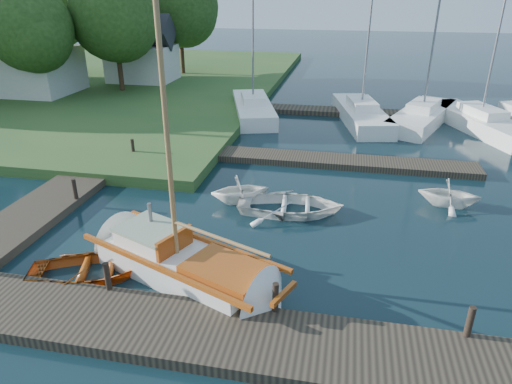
% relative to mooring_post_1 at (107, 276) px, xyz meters
% --- Properties ---
extents(ground, '(160.00, 160.00, 0.00)m').
position_rel_mooring_post_1_xyz_m(ground, '(3.00, 5.00, -0.70)').
color(ground, black).
rests_on(ground, ground).
extents(near_dock, '(18.00, 2.20, 0.30)m').
position_rel_mooring_post_1_xyz_m(near_dock, '(3.00, -1.00, -0.55)').
color(near_dock, '#2B241C').
rests_on(near_dock, ground).
extents(left_dock, '(2.20, 18.00, 0.30)m').
position_rel_mooring_post_1_xyz_m(left_dock, '(-5.00, 7.00, -0.55)').
color(left_dock, '#2B241C').
rests_on(left_dock, ground).
extents(far_dock, '(14.00, 1.60, 0.30)m').
position_rel_mooring_post_1_xyz_m(far_dock, '(5.00, 11.50, -0.55)').
color(far_dock, '#2B241C').
rests_on(far_dock, ground).
extents(pontoon, '(30.00, 1.60, 0.30)m').
position_rel_mooring_post_1_xyz_m(pontoon, '(13.00, 21.00, -0.55)').
color(pontoon, '#2B241C').
rests_on(pontoon, ground).
extents(mooring_post_1, '(0.16, 0.16, 0.80)m').
position_rel_mooring_post_1_xyz_m(mooring_post_1, '(0.00, 0.00, 0.00)').
color(mooring_post_1, black).
rests_on(mooring_post_1, near_dock).
extents(mooring_post_2, '(0.16, 0.16, 0.80)m').
position_rel_mooring_post_1_xyz_m(mooring_post_2, '(4.50, 0.00, 0.00)').
color(mooring_post_2, black).
rests_on(mooring_post_2, near_dock).
extents(mooring_post_3, '(0.16, 0.16, 0.80)m').
position_rel_mooring_post_1_xyz_m(mooring_post_3, '(9.00, 0.00, 0.00)').
color(mooring_post_3, black).
rests_on(mooring_post_3, near_dock).
extents(mooring_post_4, '(0.16, 0.16, 0.80)m').
position_rel_mooring_post_1_xyz_m(mooring_post_4, '(-4.00, 5.00, 0.00)').
color(mooring_post_4, black).
rests_on(mooring_post_4, left_dock).
extents(mooring_post_5, '(0.16, 0.16, 0.80)m').
position_rel_mooring_post_1_xyz_m(mooring_post_5, '(-4.00, 10.00, 0.00)').
color(mooring_post_5, black).
rests_on(mooring_post_5, left_dock).
extents(sailboat, '(7.35, 4.58, 9.83)m').
position_rel_mooring_post_1_xyz_m(sailboat, '(1.71, 1.37, -0.36)').
color(sailboat, white).
rests_on(sailboat, ground).
extents(dinghy, '(3.98, 3.35, 0.70)m').
position_rel_mooring_post_1_xyz_m(dinghy, '(-1.04, 0.82, -0.35)').
color(dinghy, '#933A0D').
rests_on(dinghy, ground).
extents(tender_b, '(2.89, 2.74, 1.20)m').
position_rel_mooring_post_1_xyz_m(tender_b, '(2.07, 6.57, -0.10)').
color(tender_b, white).
rests_on(tender_b, ground).
extents(tender_c, '(4.11, 3.10, 0.80)m').
position_rel_mooring_post_1_xyz_m(tender_c, '(4.09, 6.04, -0.30)').
color(tender_c, white).
rests_on(tender_c, ground).
extents(tender_d, '(2.49, 2.22, 1.19)m').
position_rel_mooring_post_1_xyz_m(tender_d, '(9.94, 7.82, -0.10)').
color(tender_d, white).
rests_on(tender_d, ground).
extents(marina_boat_0, '(4.43, 8.22, 11.42)m').
position_rel_mooring_post_1_xyz_m(marina_boat_0, '(-0.11, 19.44, -0.12)').
color(marina_boat_0, white).
rests_on(marina_boat_0, ground).
extents(marina_boat_2, '(3.89, 8.42, 10.48)m').
position_rel_mooring_post_1_xyz_m(marina_boat_2, '(6.74, 19.32, -0.13)').
color(marina_boat_2, white).
rests_on(marina_boat_2, ground).
extents(marina_boat_3, '(5.03, 8.19, 11.58)m').
position_rel_mooring_post_1_xyz_m(marina_boat_3, '(10.38, 19.54, -0.12)').
color(marina_boat_3, white).
rests_on(marina_boat_3, ground).
extents(marina_boat_4, '(5.23, 8.59, 10.69)m').
position_rel_mooring_post_1_xyz_m(marina_boat_4, '(13.50, 18.80, -0.13)').
color(marina_boat_4, white).
rests_on(marina_boat_4, ground).
extents(house_a, '(6.30, 5.00, 6.29)m').
position_rel_mooring_post_1_xyz_m(house_a, '(-17.00, 21.00, 2.26)').
color(house_a, silver).
rests_on(house_a, shore).
extents(house_c, '(5.25, 4.00, 5.28)m').
position_rel_mooring_post_1_xyz_m(house_c, '(-11.00, 27.00, 1.88)').
color(house_c, silver).
rests_on(house_c, shore).
extents(tree_2, '(5.83, 5.75, 7.82)m').
position_rel_mooring_post_1_xyz_m(tree_2, '(-15.00, 19.05, 4.55)').
color(tree_2, '#332114').
rests_on(tree_2, shore).
extents(tree_3, '(6.41, 6.38, 8.74)m').
position_rel_mooring_post_1_xyz_m(tree_3, '(-11.00, 23.05, 5.11)').
color(tree_3, '#332114').
rests_on(tree_3, shore).
extents(tree_4, '(7.01, 7.01, 9.66)m').
position_rel_mooring_post_1_xyz_m(tree_4, '(-19.00, 27.05, 5.67)').
color(tree_4, '#332114').
rests_on(tree_4, shore).
extents(tree_7, '(6.83, 6.83, 9.38)m').
position_rel_mooring_post_1_xyz_m(tree_7, '(-9.00, 31.05, 5.50)').
color(tree_7, '#332114').
rests_on(tree_7, shore).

